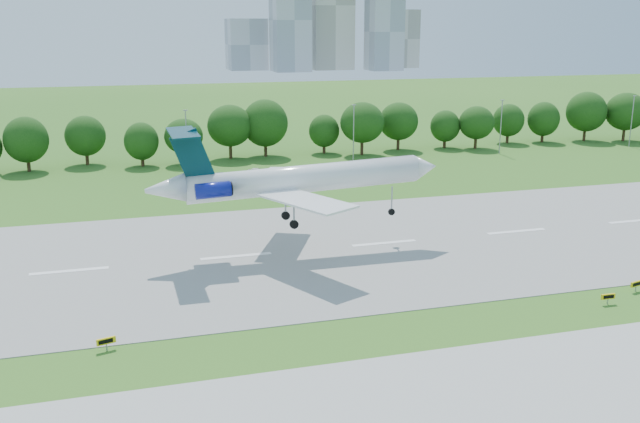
% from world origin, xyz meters
% --- Properties ---
extents(ground, '(600.00, 600.00, 0.00)m').
position_xyz_m(ground, '(0.00, 0.00, 0.00)').
color(ground, '#235717').
rests_on(ground, ground).
extents(runway, '(400.00, 45.00, 0.08)m').
position_xyz_m(runway, '(0.00, 25.00, 0.04)').
color(runway, gray).
rests_on(runway, ground).
extents(taxiway, '(400.00, 23.00, 0.08)m').
position_xyz_m(taxiway, '(0.00, -18.00, 0.04)').
color(taxiway, '#ADADA8').
rests_on(taxiway, ground).
extents(tree_line, '(288.40, 8.40, 10.40)m').
position_xyz_m(tree_line, '(0.00, 92.00, 6.19)').
color(tree_line, '#382314').
rests_on(tree_line, ground).
extents(light_poles, '(175.90, 0.25, 12.19)m').
position_xyz_m(light_poles, '(-2.50, 82.00, 6.34)').
color(light_poles, gray).
rests_on(light_poles, ground).
extents(skyline, '(127.00, 52.00, 80.00)m').
position_xyz_m(skyline, '(100.16, 390.61, 30.46)').
color(skyline, '#B2B2B7').
rests_on(skyline, ground).
extents(airliner, '(37.99, 27.78, 12.81)m').
position_xyz_m(airliner, '(-12.88, 24.99, 9.62)').
color(airliner, white).
rests_on(airliner, ground).
extents(taxi_sign_left, '(1.72, 0.65, 1.22)m').
position_xyz_m(taxi_sign_left, '(-35.72, 1.76, 0.90)').
color(taxi_sign_left, gray).
rests_on(taxi_sign_left, ground).
extents(taxi_sign_centre, '(1.68, 0.60, 1.19)m').
position_xyz_m(taxi_sign_centre, '(20.15, 0.76, 0.87)').
color(taxi_sign_centre, gray).
rests_on(taxi_sign_centre, ground).
extents(taxi_sign_right, '(1.65, 0.24, 1.16)m').
position_xyz_m(taxi_sign_right, '(14.76, -1.53, 0.85)').
color(taxi_sign_right, gray).
rests_on(taxi_sign_right, ground).
extents(service_vehicle_b, '(4.00, 2.80, 1.26)m').
position_xyz_m(service_vehicle_b, '(-7.33, 74.70, 0.63)').
color(service_vehicle_b, silver).
rests_on(service_vehicle_b, ground).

